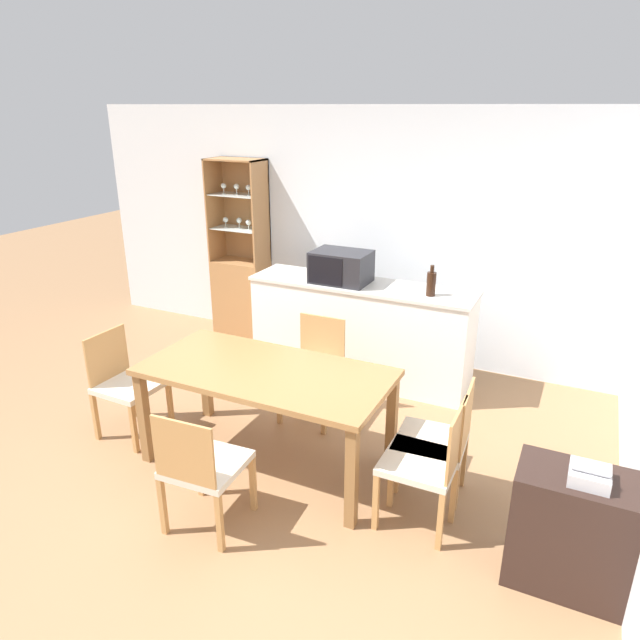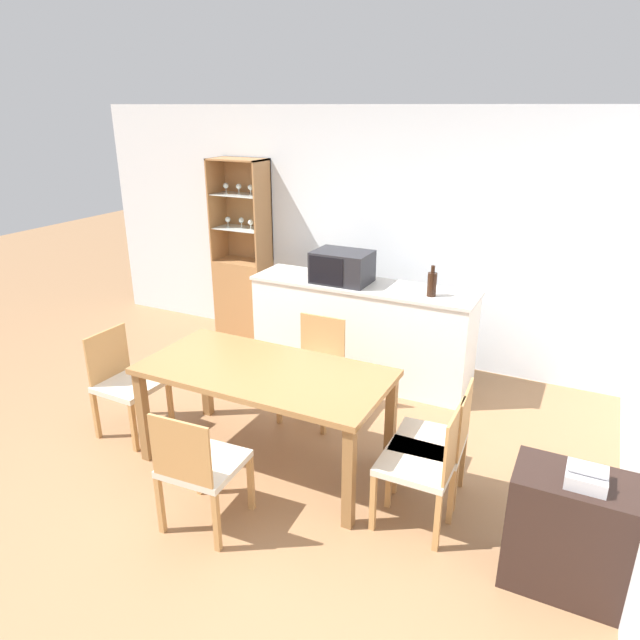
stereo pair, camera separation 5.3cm
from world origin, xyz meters
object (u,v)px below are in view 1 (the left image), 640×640
Objects in this scene: dining_chair_head_far at (314,368)px; dining_chair_side_left_near at (126,383)px; wine_bottle at (431,283)px; telephone at (590,475)px; dining_chair_side_right_near at (426,462)px; microwave at (341,267)px; dining_chair_side_right_far at (438,441)px; display_cabinet at (242,283)px; dining_chair_head_near at (202,467)px; dining_table at (266,381)px; side_cabinet at (570,530)px.

dining_chair_head_far is 1.00× the size of dining_chair_side_left_near.
wine_bottle is 1.38× the size of telephone.
dining_chair_head_far is 1.54m from dining_chair_side_right_near.
dining_chair_side_right_far is at bearing -47.41° from microwave.
microwave is (1.48, -0.53, 0.51)m from display_cabinet.
dining_chair_head_near is 1.00× the size of dining_chair_side_right_far.
microwave is at bearing 38.94° from dining_chair_side_right_far.
display_cabinet is at bearing 146.67° from telephone.
dining_table is 6.48× the size of wine_bottle.
microwave is at bearing 89.77° from dining_chair_head_near.
dining_chair_side_right_far is 1.66m from wine_bottle.
dining_chair_side_left_near is 1.00× the size of dining_chair_side_right_far.
dining_chair_side_left_near is at bearing 177.52° from side_cabinet.
dining_chair_side_left_near is (-1.24, -0.13, -0.24)m from dining_table.
side_cabinet is at bearing 10.11° from dining_chair_head_near.
side_cabinet is (2.23, -1.90, -0.76)m from microwave.
dining_chair_side_right_near is 0.96m from telephone.
dining_table is 0.82m from dining_chair_head_far.
display_cabinet reaches higher than wine_bottle.
side_cabinet is (3.71, -2.43, -0.25)m from display_cabinet.
dining_chair_side_right_near is 1.40m from dining_chair_head_near.
dining_table is 2.09× the size of dining_chair_side_right_far.
wine_bottle is (-0.49, 1.46, 0.63)m from dining_chair_side_right_far.
dining_chair_side_left_near is 2.18m from microwave.
dining_chair_head_far is 1.21× the size of side_cabinet.
dining_chair_head_near is 2.20m from telephone.
dining_chair_side_right_near is 1.61× the size of microwave.
dining_chair_side_right_far reaches higher than dining_table.
wine_bottle is (2.37, -0.56, 0.47)m from display_cabinet.
dining_chair_side_left_near is 1.21× the size of side_cabinet.
dining_chair_head_far is at bearing -81.08° from microwave.
wine_bottle is at bearing 125.79° from side_cabinet.
dining_chair_head_near is 1.21× the size of side_cabinet.
dining_table is at bearing 88.87° from dining_chair_head_far.
display_cabinet is at bearing 115.42° from dining_chair_head_near.
dining_chair_side_left_near is at bearing 148.88° from dining_chair_head_near.
dining_chair_side_right_near is at bearing -6.07° from dining_table.
dining_chair_side_right_far is (-0.00, 0.27, 0.00)m from dining_chair_side_right_near.
microwave is 0.76× the size of side_cabinet.
microwave is at bearing 139.45° from telephone.
display_cabinet reaches higher than side_cabinet.
side_cabinet is at bearing 89.02° from dining_chair_side_left_near.
dining_chair_side_right_near is at bearing 142.44° from dining_chair_head_far.
display_cabinet is 4.45m from side_cabinet.
dining_chair_side_left_near reaches higher than dining_table.
dining_chair_side_right_near is 1.00× the size of dining_chair_head_near.
side_cabinet is (2.10, -0.28, -0.33)m from dining_table.
dining_chair_head_far is 1.09m from microwave.
display_cabinet is at bearing 51.08° from dining_chair_side_right_far.
telephone is (0.04, -0.04, 0.39)m from side_cabinet.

